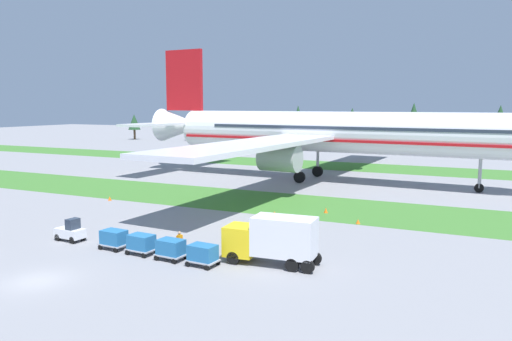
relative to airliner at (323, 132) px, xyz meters
name	(u,v)px	position (x,y,z in m)	size (l,w,h in m)	color
ground_plane	(38,281)	(-3.41, -50.21, -7.49)	(400.00, 400.00, 0.00)	gray
grass_strip_near	(246,200)	(-3.41, -19.23, -7.49)	(320.00, 13.12, 0.01)	#3D752D
grass_strip_far	(336,166)	(-3.41, 19.02, -7.49)	(320.00, 13.12, 0.01)	#3D752D
airliner	(323,132)	(0.00, 0.00, 0.00)	(61.48, 75.52, 20.92)	silver
baggage_tug	(71,231)	(-8.88, -41.94, -6.68)	(2.68, 1.47, 1.97)	silver
cargo_dolly_lead	(114,238)	(-3.86, -42.27, -6.58)	(2.29, 1.64, 1.55)	#A3A3A8
cargo_dolly_second	(141,243)	(-0.97, -42.46, -6.58)	(2.29, 1.64, 1.55)	#A3A3A8
cargo_dolly_third	(171,248)	(1.92, -42.66, -6.58)	(2.29, 1.64, 1.55)	#A3A3A8
cargo_dolly_fourth	(203,253)	(4.82, -42.85, -6.58)	(2.29, 1.64, 1.55)	#A3A3A8
catering_truck	(272,238)	(9.22, -40.40, -5.54)	(7.10, 2.78, 3.58)	yellow
ground_crew_marshaller	(180,241)	(1.53, -40.92, -6.55)	(0.36, 0.49, 1.74)	black
taxiway_marker_0	(110,198)	(-18.32, -26.47, -7.23)	(0.44, 0.44, 0.53)	orange
taxiway_marker_1	(275,213)	(3.02, -25.50, -7.26)	(0.44, 0.44, 0.47)	orange
taxiway_marker_2	(326,210)	(7.49, -21.93, -7.21)	(0.44, 0.44, 0.57)	orange
taxiway_marker_3	(358,221)	(11.82, -25.33, -7.27)	(0.44, 0.44, 0.45)	orange
distant_tree_line	(373,121)	(-6.07, 63.48, -0.41)	(164.64, 9.81, 12.09)	#4C3823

